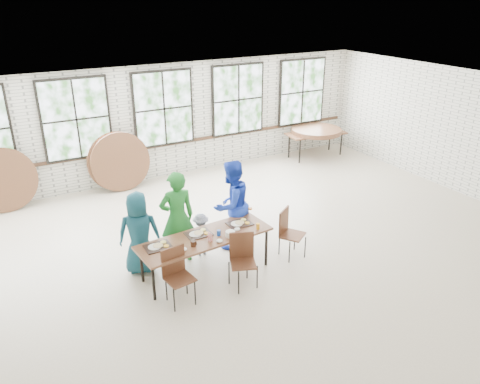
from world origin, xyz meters
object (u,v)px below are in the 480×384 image
object	(u,v)px
dining_table	(205,239)
storage_table	(316,135)
chair_near_left	(176,271)
chair_near_right	(242,255)

from	to	relation	value
dining_table	storage_table	bearing A→B (deg)	31.69
dining_table	chair_near_left	xyz separation A→B (m)	(-0.74, -0.49, -0.13)
dining_table	chair_near_right	bearing A→B (deg)	-59.48
chair_near_right	storage_table	world-z (taller)	chair_near_right
dining_table	chair_near_left	size ratio (longest dim) A/B	2.59
chair_near_right	storage_table	bearing A→B (deg)	64.12
dining_table	chair_near_right	xyz separation A→B (m)	(0.41, -0.59, -0.13)
dining_table	chair_near_left	bearing A→B (deg)	-151.57
chair_near_right	storage_table	distance (m)	7.13
dining_table	chair_near_left	world-z (taller)	chair_near_left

